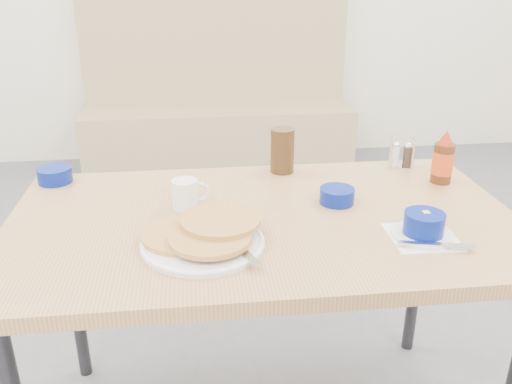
{
  "coord_description": "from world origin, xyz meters",
  "views": [
    {
      "loc": [
        -0.18,
        -1.08,
        1.41
      ],
      "look_at": [
        -0.02,
        0.29,
        0.82
      ],
      "focal_mm": 38.0,
      "sensor_mm": 36.0,
      "label": 1
    }
  ],
  "objects": [
    {
      "name": "booth_bench",
      "position": [
        0.0,
        2.78,
        0.35
      ],
      "size": [
        1.9,
        0.56,
        1.22
      ],
      "color": "tan",
      "rests_on": "ground"
    },
    {
      "name": "dining_table",
      "position": [
        0.0,
        0.25,
        0.7
      ],
      "size": [
        1.4,
        0.8,
        0.76
      ],
      "color": "tan",
      "rests_on": "ground"
    },
    {
      "name": "pancake_plate",
      "position": [
        -0.17,
        0.11,
        0.78
      ],
      "size": [
        0.3,
        0.3,
        0.05
      ],
      "rotation": [
        0.0,
        0.0,
        0.05
      ],
      "color": "white",
      "rests_on": "dining_table"
    },
    {
      "name": "coffee_mug",
      "position": [
        -0.21,
        0.34,
        0.8
      ],
      "size": [
        0.11,
        0.07,
        0.08
      ],
      "rotation": [
        0.0,
        0.0,
        0.2
      ],
      "color": "white",
      "rests_on": "dining_table"
    },
    {
      "name": "grits_setting",
      "position": [
        0.38,
        0.08,
        0.79
      ],
      "size": [
        0.19,
        0.18,
        0.07
      ],
      "rotation": [
        0.0,
        0.0,
        -0.02
      ],
      "color": "white",
      "rests_on": "dining_table"
    },
    {
      "name": "creamer_bowl",
      "position": [
        -0.63,
        0.58,
        0.78
      ],
      "size": [
        0.11,
        0.11,
        0.05
      ],
      "rotation": [
        0.0,
        0.0,
        -0.26
      ],
      "color": "navy",
      "rests_on": "dining_table"
    },
    {
      "name": "butter_bowl",
      "position": [
        0.22,
        0.32,
        0.78
      ],
      "size": [
        0.1,
        0.1,
        0.05
      ],
      "rotation": [
        0.0,
        0.0,
        0.01
      ],
      "color": "navy",
      "rests_on": "dining_table"
    },
    {
      "name": "amber_tumbler",
      "position": [
        0.11,
        0.59,
        0.83
      ],
      "size": [
        0.1,
        0.1,
        0.15
      ],
      "primitive_type": "cylinder",
      "rotation": [
        0.0,
        0.0,
        -0.4
      ],
      "color": "#3A2612",
      "rests_on": "dining_table"
    },
    {
      "name": "condiment_caddy",
      "position": [
        0.52,
        0.59,
        0.8
      ],
      "size": [
        0.1,
        0.07,
        0.1
      ],
      "rotation": [
        0.0,
        0.0,
        -0.3
      ],
      "color": "silver",
      "rests_on": "dining_table"
    },
    {
      "name": "syrup_bottle",
      "position": [
        0.59,
        0.44,
        0.83
      ],
      "size": [
        0.07,
        0.07,
        0.17
      ],
      "rotation": [
        0.0,
        0.0,
        -0.12
      ],
      "color": "#47230F",
      "rests_on": "dining_table"
    },
    {
      "name": "sugar_wrapper",
      "position": [
        -0.07,
        0.12,
        0.76
      ],
      "size": [
        0.04,
        0.04,
        0.0
      ],
      "primitive_type": "cube",
      "rotation": [
        0.0,
        0.0,
        0.82
      ],
      "color": "#F95360",
      "rests_on": "dining_table"
    }
  ]
}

